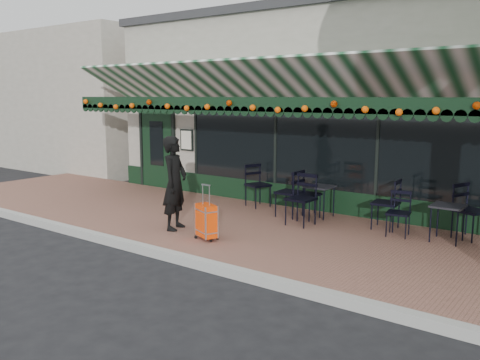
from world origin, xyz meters
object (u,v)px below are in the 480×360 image
Objects in this scene: chair_a_front at (398,214)px; suitcase at (206,221)px; woman at (175,183)px; chair_a_left at (386,204)px; chair_b_front at (301,199)px; chair_solo at (258,185)px; cafe_table_b at (319,189)px; chair_b_right at (307,195)px; chair_b_left at (289,193)px; chair_a_right at (470,211)px; cafe_table_a at (448,209)px.

suitcase is at bearing -148.57° from chair_a_front.
chair_a_left is (3.16, 2.36, -0.39)m from woman.
chair_solo is (-1.61, 0.88, -0.02)m from chair_b_front.
chair_b_right is at bearing -117.02° from cafe_table_b.
chair_b_left reaches higher than suitcase.
cafe_table_b is 2.88m from chair_a_right.
chair_a_left is 1.00× the size of chair_solo.
woman is 1.81× the size of chair_solo.
chair_b_right reaches higher than chair_a_front.
woman is at bearing -168.12° from suitcase.
chair_b_left reaches higher than chair_b_right.
chair_b_left is 0.37m from chair_b_right.
chair_a_left is 0.96× the size of chair_b_front.
woman reaches higher than chair_b_left.
woman is 1.78× the size of chair_a_right.
chair_a_left is at bearing -73.14° from chair_solo.
chair_b_left is at bearing 141.37° from chair_b_front.
woman is at bearing -29.80° from chair_b_left.
chair_b_left is (-3.12, -0.03, -0.08)m from cafe_table_a.
suitcase is 1.00× the size of chair_a_left.
chair_a_right is (1.43, 0.22, 0.01)m from chair_a_left.
suitcase is 2.79m from cafe_table_b.
chair_a_left is at bearing 72.37° from suitcase.
chair_b_left is 1.03× the size of chair_solo.
chair_solo is at bearing 112.33° from chair_a_right.
chair_b_left is (-1.96, -0.23, 0.01)m from chair_a_left.
chair_b_left is (-3.39, -0.44, 0.01)m from chair_a_right.
chair_a_front is 1.82m from chair_b_front.
cafe_table_a is at bearing 13.77° from chair_b_front.
chair_b_right is at bearing -53.82° from woman.
chair_solo is at bearing 177.43° from cafe_table_b.
chair_b_front is (0.82, 1.85, 0.18)m from suitcase.
cafe_table_b is 0.82m from chair_b_front.
woman is 1.81× the size of suitcase.
chair_solo is at bearing -21.14° from woman.
woman is at bearing 147.98° from chair_b_right.
woman is at bearing -133.77° from chair_b_front.
chair_b_left is (-2.33, 0.12, 0.09)m from chair_a_front.
woman reaches higher than cafe_table_a.
cafe_table_a is 0.50m from chair_a_right.
chair_a_right reaches higher than suitcase.
chair_a_front is (3.52, 2.01, -0.47)m from woman.
chair_b_right reaches higher than suitcase.
chair_a_right is at bearing 20.53° from chair_b_front.
suitcase reaches higher than cafe_table_b.
chair_a_front is (1.81, -0.46, -0.18)m from cafe_table_b.
chair_b_left is 1.02× the size of chair_b_right.
woman is 2.43m from chair_b_front.
chair_solo is (-1.44, 0.35, -0.01)m from chair_b_right.
chair_solo reaches higher than cafe_table_a.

